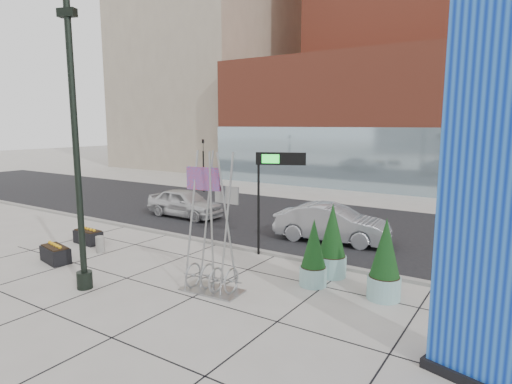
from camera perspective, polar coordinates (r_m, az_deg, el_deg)
The scene contains 19 objects.
ground at distance 14.93m, azimuth -8.78°, elevation -11.64°, with size 160.00×160.00×0.00m, color #9E9991.
street_asphalt at distance 23.01m, azimuth 8.11°, elevation -4.20°, with size 80.00×12.00×0.02m, color black.
curb_edge at distance 17.92m, azimuth -0.15°, elevation -7.79°, with size 80.00×0.30×0.12m, color gray.
tower_podium at distance 38.27m, azimuth 20.72°, elevation 8.85°, with size 34.00×10.00×11.00m, color #A2452F.
tower_glass_front at distance 33.71m, azimuth 18.64°, elevation 3.90°, with size 34.00×0.60×5.00m, color #8CA5B2.
building_beige_left at distance 57.95m, azimuth -5.71°, elevation 20.71°, with size 18.00×20.00×34.00m, color gray.
blue_pylon at distance 9.45m, azimuth 30.23°, elevation -0.59°, with size 2.61×1.69×8.01m.
lamp_post at distance 14.37m, azimuth -22.66°, elevation 1.95°, with size 0.61×0.49×8.92m.
public_art_sculpture at distance 13.62m, azimuth -5.91°, elevation -8.41°, with size 2.03×1.12×4.48m.
concrete_bollard at distance 18.86m, azimuth -20.06°, elevation -6.59°, with size 0.35×0.35×0.69m, color gray.
overhead_street_sign at distance 16.53m, azimuth 2.40°, elevation 3.20°, with size 1.86×0.96×4.16m.
round_planter_east at distance 13.54m, azimuth 16.82°, elevation -8.82°, with size 1.00×1.00×2.51m.
round_planter_mid at distance 14.18m, azimuth 7.68°, elevation -8.22°, with size 0.90×0.90×2.24m.
round_planter_west at distance 15.09m, azimuth 10.11°, elevation -6.59°, with size 1.03×1.03×2.57m.
box_planter_north at distance 20.46m, azimuth -21.48°, elevation -5.48°, with size 1.36×0.73×0.73m.
box_planter_south at distance 18.27m, azimuth -25.18°, elevation -7.41°, with size 1.47×0.93×0.75m.
car_white_west at distance 24.64m, azimuth -9.46°, elevation -1.48°, with size 1.88×4.68×1.60m, color silver.
car_silver_mid at distance 19.50m, azimuth 10.06°, elevation -4.17°, with size 1.77×5.06×1.67m, color #939499.
traffic_signal at distance 33.30m, azimuth -7.04°, elevation 3.91°, with size 0.15×0.18×4.10m.
Camera 1 is at (9.42, -10.33, 5.25)m, focal length 30.00 mm.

